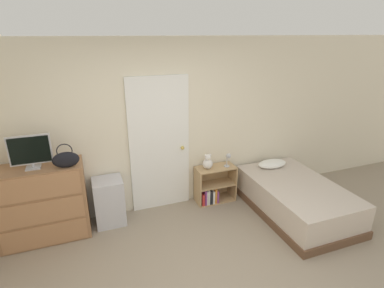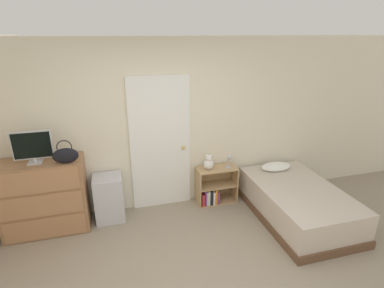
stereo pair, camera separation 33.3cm
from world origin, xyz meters
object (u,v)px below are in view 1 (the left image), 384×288
at_px(tv, 30,151).
at_px(bookshelf, 212,188).
at_px(handbag, 66,159).
at_px(teddy_bear, 208,162).
at_px(desk_lamp, 228,158).
at_px(storage_bin, 109,201).
at_px(dresser, 43,203).
at_px(bed, 295,198).

height_order(tv, bookshelf, tv).
xyz_separation_m(tv, handbag, (0.38, -0.12, -0.11)).
bearing_deg(tv, bookshelf, 2.54).
relative_size(bookshelf, teddy_bear, 2.60).
distance_m(tv, desk_lamp, 2.75).
distance_m(handbag, bookshelf, 2.28).
xyz_separation_m(storage_bin, teddy_bear, (1.53, 0.03, 0.36)).
distance_m(handbag, storage_bin, 0.94).
bearing_deg(teddy_bear, desk_lamp, -7.01).
distance_m(dresser, desk_lamp, 2.69).
height_order(storage_bin, desk_lamp, desk_lamp).
bearing_deg(handbag, bed, -9.23).
bearing_deg(desk_lamp, handbag, -175.35).
relative_size(tv, bookshelf, 0.76).
bearing_deg(bookshelf, storage_bin, -178.75).
height_order(handbag, bookshelf, handbag).
bearing_deg(desk_lamp, storage_bin, 179.79).
bearing_deg(bookshelf, teddy_bear, -179.17).
relative_size(teddy_bear, desk_lamp, 1.10).
bearing_deg(desk_lamp, tv, -178.57).
xyz_separation_m(handbag, bookshelf, (2.08, 0.23, -0.90)).
distance_m(dresser, teddy_bear, 2.36).
xyz_separation_m(handbag, bed, (3.11, -0.51, -0.89)).
bearing_deg(bookshelf, desk_lamp, -9.92).
relative_size(dresser, storage_bin, 1.59).
relative_size(dresser, tv, 2.26).
bearing_deg(storage_bin, tv, -175.00).
height_order(dresser, teddy_bear, dresser).
bearing_deg(dresser, tv, -130.58).
xyz_separation_m(tv, desk_lamp, (2.70, 0.07, -0.51)).
distance_m(dresser, bed, 3.55).
bearing_deg(tv, handbag, -17.46).
distance_m(handbag, bed, 3.28).
bearing_deg(desk_lamp, bed, -40.97).
height_order(dresser, storage_bin, dresser).
distance_m(storage_bin, teddy_bear, 1.57).
relative_size(dresser, desk_lamp, 4.88).
height_order(tv, teddy_bear, tv).
distance_m(dresser, handbag, 0.74).
xyz_separation_m(desk_lamp, bed, (0.80, -0.69, -0.50)).
bearing_deg(dresser, handbag, -21.64).
distance_m(handbag, desk_lamp, 2.36).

